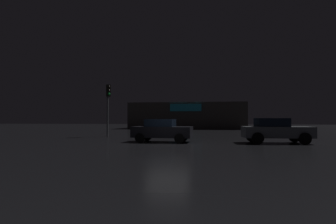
{
  "coord_description": "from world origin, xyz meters",
  "views": [
    {
      "loc": [
        2.4,
        -15.89,
        1.55
      ],
      "look_at": [
        -0.48,
        3.34,
        2.03
      ],
      "focal_mm": 28.95,
      "sensor_mm": 36.0,
      "label": 1
    }
  ],
  "objects": [
    {
      "name": "traffic_signal_opposite",
      "position": [
        -6.27,
        6.65,
        3.18
      ],
      "size": [
        0.42,
        0.42,
        4.52
      ],
      "color": "#595B60",
      "rests_on": "ground"
    },
    {
      "name": "car_near",
      "position": [
        -0.67,
        1.91,
        0.78
      ],
      "size": [
        4.01,
        2.12,
        1.52
      ],
      "color": "black",
      "rests_on": "ground"
    },
    {
      "name": "ground_plane",
      "position": [
        0.0,
        0.0,
        0.0
      ],
      "size": [
        120.0,
        120.0,
        0.0
      ],
      "primitive_type": "plane",
      "color": "black"
    },
    {
      "name": "store_building",
      "position": [
        -0.89,
        27.15,
        2.01
      ],
      "size": [
        17.67,
        7.29,
        4.01
      ],
      "color": "#4C4742",
      "rests_on": "ground"
    },
    {
      "name": "car_far",
      "position": [
        6.6,
        2.06,
        0.82
      ],
      "size": [
        4.26,
        2.12,
        1.58
      ],
      "color": "slate",
      "rests_on": "ground"
    }
  ]
}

